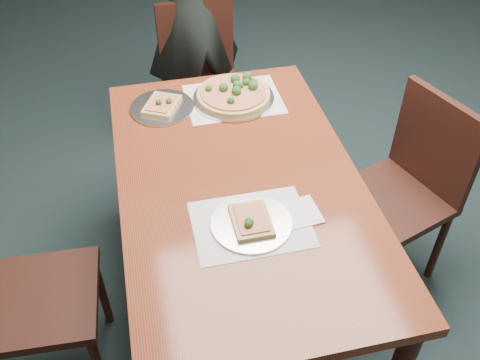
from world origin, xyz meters
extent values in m
plane|color=black|center=(0.00, 0.00, 0.00)|extent=(8.00, 8.00, 0.00)
cube|color=#5B2112|center=(-0.44, -0.34, 0.73)|extent=(0.90, 1.50, 0.04)
cylinder|color=black|center=(-0.83, 0.35, 0.35)|extent=(0.07, 0.07, 0.70)
cylinder|color=black|center=(-0.05, 0.35, 0.35)|extent=(0.07, 0.07, 0.70)
cube|color=black|center=(-0.39, 0.72, 0.45)|extent=(0.45, 0.45, 0.04)
cylinder|color=black|center=(-0.56, 0.53, 0.21)|extent=(0.04, 0.04, 0.43)
cylinder|color=black|center=(-0.59, 0.89, 0.21)|extent=(0.04, 0.04, 0.43)
cylinder|color=black|center=(-0.20, 0.56, 0.21)|extent=(0.04, 0.04, 0.43)
cylinder|color=black|center=(-0.23, 0.91, 0.21)|extent=(0.04, 0.04, 0.43)
cube|color=black|center=(-0.41, 0.91, 0.69)|extent=(0.42, 0.07, 0.44)
cube|color=black|center=(-1.23, -0.49, 0.45)|extent=(0.44, 0.44, 0.04)
cylinder|color=black|center=(-1.04, -0.32, 0.21)|extent=(0.04, 0.04, 0.43)
cylinder|color=black|center=(-1.40, -0.30, 0.21)|extent=(0.04, 0.04, 0.43)
cube|color=black|center=(0.25, -0.29, 0.45)|extent=(0.53, 0.53, 0.04)
cylinder|color=black|center=(0.02, -0.18, 0.21)|extent=(0.04, 0.04, 0.43)
cylinder|color=black|center=(0.37, -0.06, 0.21)|extent=(0.04, 0.04, 0.43)
cylinder|color=black|center=(0.14, -0.52, 0.21)|extent=(0.04, 0.04, 0.43)
cylinder|color=black|center=(0.48, -0.41, 0.21)|extent=(0.04, 0.04, 0.43)
cube|color=black|center=(0.43, -0.23, 0.69)|extent=(0.17, 0.41, 0.44)
imported|color=black|center=(-0.42, 0.96, 0.80)|extent=(0.67, 0.54, 1.61)
cube|color=white|center=(-0.35, 0.19, 0.75)|extent=(0.42, 0.32, 0.00)
cube|color=white|center=(-0.45, -0.56, 0.75)|extent=(0.40, 0.30, 0.00)
cylinder|color=silver|center=(-0.35, 0.19, 0.76)|extent=(0.36, 0.36, 0.01)
cylinder|color=#BA8B47|center=(-0.35, 0.19, 0.77)|extent=(0.33, 0.33, 0.02)
cylinder|color=tan|center=(-0.35, 0.19, 0.79)|extent=(0.29, 0.29, 0.01)
sphere|color=#1F4A16|center=(-0.39, 0.21, 0.80)|extent=(0.04, 0.04, 0.04)
sphere|color=#1F4A16|center=(-0.46, 0.23, 0.80)|extent=(0.03, 0.03, 0.03)
sphere|color=#1F4A16|center=(-0.26, 0.20, 0.81)|extent=(0.04, 0.04, 0.04)
sphere|color=#1F4A16|center=(-0.33, 0.23, 0.80)|extent=(0.04, 0.04, 0.04)
sphere|color=#1F4A16|center=(-0.25, 0.23, 0.80)|extent=(0.03, 0.03, 0.03)
sphere|color=#1F4A16|center=(-0.38, 0.11, 0.80)|extent=(0.03, 0.03, 0.03)
sphere|color=#1F4A16|center=(-0.34, 0.18, 0.81)|extent=(0.04, 0.04, 0.04)
sphere|color=#1F4A16|center=(-0.28, 0.24, 0.80)|extent=(0.04, 0.04, 0.04)
sphere|color=#1F4A16|center=(-0.31, 0.22, 0.80)|extent=(0.03, 0.03, 0.03)
sphere|color=#1F4A16|center=(-0.32, 0.27, 0.81)|extent=(0.04, 0.04, 0.04)
sphere|color=#1F4A16|center=(-0.27, 0.28, 0.80)|extent=(0.04, 0.04, 0.04)
cylinder|color=silver|center=(-0.45, -0.56, 0.76)|extent=(0.28, 0.28, 0.01)
cube|color=#BA8B47|center=(-0.45, -0.56, 0.77)|extent=(0.13, 0.17, 0.02)
cube|color=tan|center=(-0.45, -0.56, 0.78)|extent=(0.10, 0.14, 0.01)
sphere|color=#1F4A16|center=(-0.47, -0.60, 0.79)|extent=(0.03, 0.03, 0.03)
sphere|color=#1F4A16|center=(-0.47, -0.59, 0.79)|extent=(0.03, 0.03, 0.03)
cylinder|color=silver|center=(-0.67, 0.19, 0.76)|extent=(0.28, 0.28, 0.01)
cube|color=#BA8B47|center=(-0.67, 0.19, 0.77)|extent=(0.19, 0.21, 0.02)
cube|color=tan|center=(-0.67, 0.19, 0.78)|extent=(0.15, 0.17, 0.01)
sphere|color=#1F4A16|center=(-0.64, 0.18, 0.79)|extent=(0.03, 0.03, 0.03)
sphere|color=#1F4A16|center=(-0.68, 0.18, 0.79)|extent=(0.03, 0.03, 0.03)
cube|color=white|center=(-0.28, -0.55, 0.75)|extent=(0.15, 0.15, 0.01)
camera|label=1|loc=(-0.77, -1.77, 2.10)|focal=40.00mm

